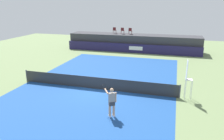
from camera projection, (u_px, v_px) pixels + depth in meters
The scene contains 12 objects.
ground_plane at pixel (107, 77), 19.82m from camera, with size 48.00×48.00×0.00m, color #6B7F51.
court_inner at pixel (96, 89), 17.06m from camera, with size 12.00×22.00×0.00m, color #1C478C.
sponsor_wall at pixel (131, 48), 29.29m from camera, with size 18.00×0.22×1.20m.
spectator_platform at pixel (134, 42), 30.80m from camera, with size 18.00×2.80×2.20m, color #38383D.
spectator_chair_far_left at pixel (115, 30), 31.24m from camera, with size 0.47×0.47×0.89m.
spectator_chair_left at pixel (123, 30), 30.81m from camera, with size 0.46×0.46×0.89m.
spectator_chair_center at pixel (130, 31), 30.48m from camera, with size 0.45×0.45×0.89m.
umpire_chair at pixel (188, 77), 14.83m from camera, with size 0.48×0.48×2.76m.
tennis_net at pixel (96, 83), 16.93m from camera, with size 12.40×0.02×0.95m, color #2D2D2D.
net_post_near at pixel (27, 76), 18.58m from camera, with size 0.10×0.10×1.00m, color #4C4C51.
net_post_far at pixel (180, 91), 15.26m from camera, with size 0.10×0.10×1.00m, color #4C4C51.
tennis_player at pixel (112, 101), 12.66m from camera, with size 1.12×0.99×1.77m.
Camera 1 is at (5.64, -14.92, 6.36)m, focal length 35.37 mm.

